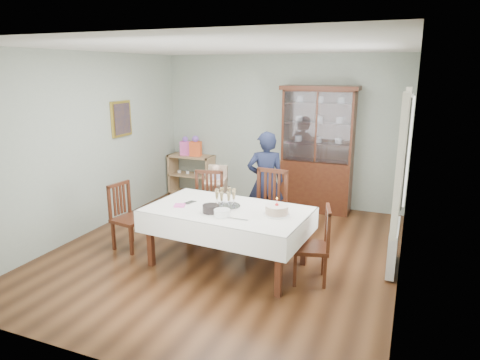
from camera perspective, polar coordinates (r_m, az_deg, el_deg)
The scene contains 25 objects.
floor at distance 6.01m, azimuth -1.96°, elevation -9.45°, with size 5.00×5.00×0.00m, color #593319.
room_shell at distance 6.02m, azimuth -0.02°, elevation 7.51°, with size 5.00×5.00×5.00m.
dining_table at distance 5.47m, azimuth -1.67°, elevation -7.59°, with size 2.08×1.30×0.76m.
china_cabinet at distance 7.53m, azimuth 10.30°, elevation 4.25°, with size 1.30×0.48×2.18m.
sideboard at distance 8.56m, azimuth -6.47°, elevation 0.69°, with size 0.90×0.38×0.80m.
picture_frame at distance 7.37m, azimuth -15.55°, elevation 7.87°, with size 0.04×0.48×0.58m, color gold.
window at distance 5.38m, azimuth 21.51°, elevation 3.96°, with size 0.04×1.02×1.22m, color white.
curtain_left at distance 4.79m, azimuth 20.52°, elevation 1.61°, with size 0.07×0.30×1.55m, color silver.
curtain_right at distance 6.01m, azimuth 20.98°, elevation 4.07°, with size 0.07×0.30×1.55m, color silver.
radiator at distance 5.72m, azimuth 19.73°, elevation -8.36°, with size 0.10×0.80×0.55m, color white.
chair_far_left at distance 6.40m, azimuth -4.39°, elevation -5.12°, with size 0.53×0.53×0.98m.
chair_far_right at distance 6.09m, azimuth 3.54°, elevation -5.86°, with size 0.51×0.51×1.07m.
chair_end_left at distance 6.20m, azimuth -14.45°, elevation -6.40°, with size 0.48×0.48×0.92m.
chair_end_right at distance 5.19m, azimuth 9.49°, elevation -10.40°, with size 0.50×0.50×0.92m.
woman at distance 6.53m, azimuth 3.42°, elevation -0.23°, with size 0.57×0.37×1.55m, color black.
high_chair at distance 7.04m, azimuth -3.15°, elevation -2.57°, with size 0.49×0.49×0.95m.
champagne_tray at distance 5.38m, azimuth -1.95°, elevation -2.91°, with size 0.38×0.38×0.23m.
birthday_cake at distance 5.11m, azimuth 4.92°, elevation -4.05°, with size 0.32×0.32×0.22m.
plate_stack_dark at distance 5.20m, azimuth -3.92°, elevation -3.84°, with size 0.20×0.20×0.10m, color black.
plate_stack_white at distance 5.06m, azimuth -2.40°, elevation -4.41°, with size 0.19×0.19×0.08m, color white.
napkin_stack at distance 5.49m, azimuth -8.06°, elevation -3.37°, with size 0.13×0.13×0.02m, color #F259B6.
cutlery at distance 5.62m, azimuth -7.03°, elevation -2.94°, with size 0.12×0.17×0.01m, color silver, non-canonical shape.
cake_knife at distance 4.97m, azimuth -0.52°, elevation -5.19°, with size 0.30×0.03×0.01m, color silver.
gift_bag_pink at distance 8.48m, azimuth -7.29°, elevation 4.42°, with size 0.22×0.17×0.37m.
gift_bag_orange at distance 8.37m, azimuth -5.95°, elevation 4.41°, with size 0.24×0.19×0.40m.
Camera 1 is at (2.25, -5.00, 2.46)m, focal length 32.00 mm.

